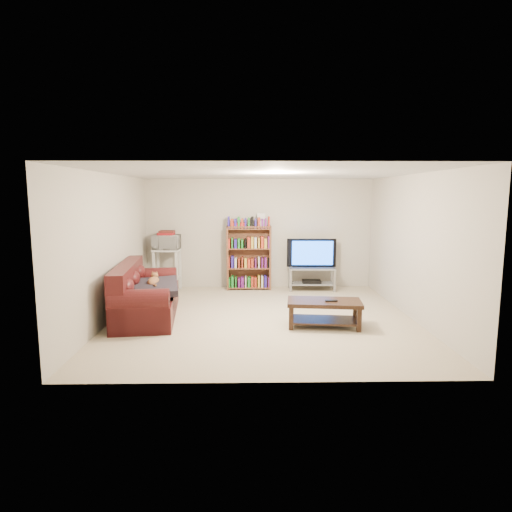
{
  "coord_description": "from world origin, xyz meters",
  "views": [
    {
      "loc": [
        -0.24,
        -6.97,
        2.05
      ],
      "look_at": [
        -0.1,
        0.4,
        1.0
      ],
      "focal_mm": 30.0,
      "sensor_mm": 36.0,
      "label": 1
    }
  ],
  "objects_px": {
    "tv_stand": "(312,275)",
    "bookshelf": "(249,257)",
    "sofa": "(143,298)",
    "coffee_table": "(324,308)"
  },
  "relations": [
    {
      "from": "tv_stand",
      "to": "bookshelf",
      "type": "bearing_deg",
      "value": 176.26
    },
    {
      "from": "bookshelf",
      "to": "sofa",
      "type": "bearing_deg",
      "value": -130.72
    },
    {
      "from": "sofa",
      "to": "coffee_table",
      "type": "bearing_deg",
      "value": -17.64
    },
    {
      "from": "sofa",
      "to": "coffee_table",
      "type": "distance_m",
      "value": 3.05
    },
    {
      "from": "coffee_table",
      "to": "bookshelf",
      "type": "xyz_separation_m",
      "value": [
        -1.17,
        2.74,
        0.43
      ]
    },
    {
      "from": "coffee_table",
      "to": "bookshelf",
      "type": "bearing_deg",
      "value": 119.85
    },
    {
      "from": "tv_stand",
      "to": "bookshelf",
      "type": "distance_m",
      "value": 1.42
    },
    {
      "from": "coffee_table",
      "to": "bookshelf",
      "type": "height_order",
      "value": "bookshelf"
    },
    {
      "from": "sofa",
      "to": "coffee_table",
      "type": "relative_size",
      "value": 1.84
    },
    {
      "from": "sofa",
      "to": "tv_stand",
      "type": "bearing_deg",
      "value": 26.03
    }
  ]
}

